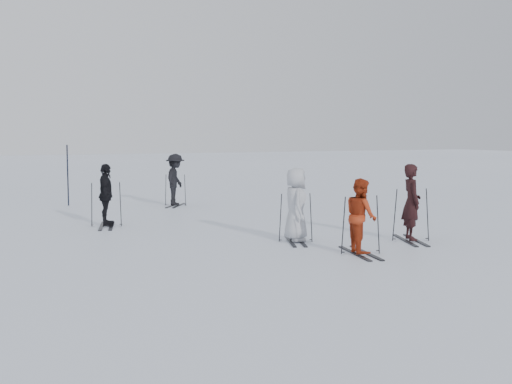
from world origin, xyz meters
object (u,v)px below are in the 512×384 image
skier_grey (296,206)px  skier_uphill_far (175,180)px  skier_near_dark (411,203)px  skier_uphill_left (106,196)px  piste_marker (68,175)px  skier_red (361,217)px

skier_grey → skier_uphill_far: bearing=22.6°
skier_near_dark → skier_uphill_left: skier_near_dark is taller
skier_uphill_left → skier_uphill_far: 5.01m
skier_near_dark → piste_marker: bearing=49.8°
skier_grey → piste_marker: piste_marker is taller
skier_grey → skier_uphill_far: skier_uphill_far is taller
skier_uphill_far → skier_near_dark: bearing=-129.9°
skier_near_dark → skier_grey: 2.70m
skier_near_dark → piste_marker: (-6.19, 10.73, 0.16)m
skier_grey → piste_marker: size_ratio=0.80×
skier_uphill_far → piste_marker: bearing=97.7°
skier_uphill_left → skier_uphill_far: (3.15, 3.89, 0.05)m
skier_grey → skier_uphill_left: bearing=59.7°
skier_near_dark → skier_red: skier_near_dark is taller
skier_near_dark → skier_red: 2.14m
skier_near_dark → skier_red: bearing=133.4°
skier_red → skier_grey: (-0.53, 1.87, 0.07)m
skier_grey → skier_uphill_far: size_ratio=0.96×
skier_uphill_far → skier_uphill_left: bearing=173.9°
skier_grey → skier_uphill_left: 5.50m
skier_red → skier_uphill_left: bearing=45.0°
skier_uphill_far → skier_grey: bearing=-144.7°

